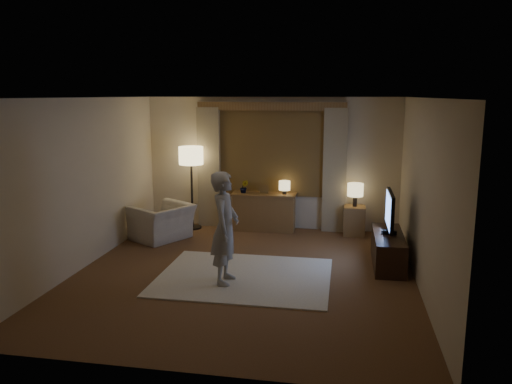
% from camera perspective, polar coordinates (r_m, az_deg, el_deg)
% --- Properties ---
extents(room, '(5.04, 5.54, 2.64)m').
position_cam_1_polar(room, '(7.71, -0.70, 1.30)').
color(room, brown).
rests_on(room, ground).
extents(rug, '(2.50, 2.00, 0.02)m').
position_cam_1_polar(rug, '(7.44, -1.34, -9.65)').
color(rug, beige).
rests_on(rug, floor).
extents(sideboard, '(1.20, 0.40, 0.70)m').
position_cam_1_polar(sideboard, '(9.85, 0.93, -2.39)').
color(sideboard, brown).
rests_on(sideboard, floor).
extents(picture_frame, '(0.16, 0.02, 0.20)m').
position_cam_1_polar(picture_frame, '(9.76, 0.94, 0.19)').
color(picture_frame, brown).
rests_on(picture_frame, sideboard).
extents(plant, '(0.17, 0.13, 0.30)m').
position_cam_1_polar(plant, '(9.82, -1.36, 0.55)').
color(plant, '#999999').
rests_on(plant, sideboard).
extents(table_lamp_sideboard, '(0.22, 0.22, 0.30)m').
position_cam_1_polar(table_lamp_sideboard, '(9.68, 3.28, 0.68)').
color(table_lamp_sideboard, black).
rests_on(table_lamp_sideboard, sideboard).
extents(floor_lamp, '(0.48, 0.48, 1.64)m').
position_cam_1_polar(floor_lamp, '(9.88, -7.43, 3.64)').
color(floor_lamp, black).
rests_on(floor_lamp, floor).
extents(armchair, '(1.25, 1.30, 0.65)m').
position_cam_1_polar(armchair, '(9.39, -10.69, -3.41)').
color(armchair, beige).
rests_on(armchair, floor).
extents(side_table, '(0.40, 0.40, 0.56)m').
position_cam_1_polar(side_table, '(9.70, 11.15, -3.23)').
color(side_table, brown).
rests_on(side_table, floor).
extents(table_lamp_side, '(0.30, 0.30, 0.44)m').
position_cam_1_polar(table_lamp_side, '(9.58, 11.29, 0.18)').
color(table_lamp_side, black).
rests_on(table_lamp_side, side_table).
extents(tv_stand, '(0.45, 1.40, 0.50)m').
position_cam_1_polar(tv_stand, '(8.16, 14.84, -6.36)').
color(tv_stand, black).
rests_on(tv_stand, floor).
extents(tv, '(0.23, 0.93, 0.67)m').
position_cam_1_polar(tv, '(8.00, 15.05, -2.12)').
color(tv, black).
rests_on(tv, tv_stand).
extents(person, '(0.38, 0.58, 1.59)m').
position_cam_1_polar(person, '(6.99, -3.56, -4.11)').
color(person, '#B1ACA3').
rests_on(person, rug).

